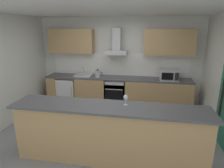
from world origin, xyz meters
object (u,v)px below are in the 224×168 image
oven (116,92)px  wine_glass (126,98)px  sink (83,75)px  range_hood (117,46)px  refrigerator (69,91)px  kettle (98,74)px  microwave (169,75)px

oven → wine_glass: bearing=-76.8°
sink → range_hood: size_ratio=0.69×
oven → refrigerator: bearing=-179.9°
refrigerator → kettle: size_ratio=2.94×
sink → kettle: bearing=-5.6°
microwave → wine_glass: 2.48m
sink → kettle: sink is taller
microwave → range_hood: bearing=173.9°
kettle → range_hood: 0.96m
oven → wine_glass: size_ratio=4.50×
range_hood → wine_glass: 2.60m
range_hood → microwave: bearing=-6.1°
refrigerator → kettle: (0.95, -0.03, 0.58)m
wine_glass → oven: bearing=103.2°
microwave → kettle: size_ratio=1.73×
refrigerator → kettle: 1.11m
oven → kettle: (-0.53, -0.03, 0.55)m
kettle → range_hood: bearing=17.2°
microwave → sink: bearing=179.1°
kettle → refrigerator: bearing=178.1°
microwave → kettle: (-2.00, -0.01, -0.04)m
refrigerator → wine_glass: 3.16m
sink → kettle: 0.46m
range_hood → refrigerator: bearing=-174.9°
refrigerator → microwave: bearing=-0.5°
sink → wine_glass: (1.52, -2.34, 0.21)m
microwave → oven: bearing=178.9°
sink → kettle: (0.45, -0.04, 0.08)m
wine_glass → kettle: bearing=115.0°
range_hood → wine_glass: range_hood is taller
oven → refrigerator: (-1.48, -0.00, -0.03)m
wine_glass → sink: bearing=123.1°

